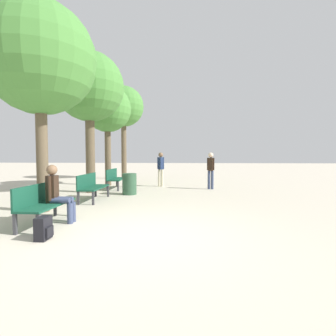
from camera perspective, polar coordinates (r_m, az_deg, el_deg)
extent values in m
plane|color=beige|center=(4.99, -7.86, -14.52)|extent=(80.00, 80.00, 0.00)
cube|color=#144733|center=(6.21, -24.73, -7.28)|extent=(0.54, 1.60, 0.04)
cube|color=#144733|center=(6.29, -26.78, -5.08)|extent=(0.04, 1.60, 0.42)
cube|color=#38383D|center=(5.50, -26.39, -10.97)|extent=(0.06, 0.06, 0.40)
cube|color=#38383D|center=(6.82, -19.96, -8.16)|extent=(0.06, 0.06, 0.40)
cube|color=#38383D|center=(5.74, -30.34, -10.51)|extent=(0.06, 0.06, 0.40)
cube|color=#38383D|center=(7.01, -23.36, -7.93)|extent=(0.06, 0.06, 0.40)
cube|color=#144733|center=(8.84, -15.74, -4.12)|extent=(0.54, 1.60, 0.04)
cube|color=#144733|center=(8.90, -17.28, -2.61)|extent=(0.04, 1.60, 0.42)
cube|color=#38383D|center=(8.09, -15.99, -6.35)|extent=(0.06, 0.06, 0.40)
cube|color=#38383D|center=(9.51, -12.92, -4.92)|extent=(0.06, 0.06, 0.40)
cube|color=#38383D|center=(8.25, -18.95, -6.22)|extent=(0.06, 0.06, 0.40)
cube|color=#38383D|center=(9.65, -15.49, -4.84)|extent=(0.06, 0.06, 0.40)
cube|color=#144733|center=(11.60, -10.97, -2.38)|extent=(0.54, 1.60, 0.04)
cube|color=#144733|center=(11.65, -12.17, -1.24)|extent=(0.04, 1.60, 0.42)
cube|color=#38383D|center=(10.84, -10.82, -3.93)|extent=(0.06, 0.06, 0.40)
cube|color=#38383D|center=(12.30, -9.06, -3.09)|extent=(0.06, 0.06, 0.40)
cube|color=#38383D|center=(10.96, -13.10, -3.88)|extent=(0.06, 0.06, 0.40)
cube|color=#38383D|center=(12.41, -11.09, -3.06)|extent=(0.06, 0.06, 0.40)
cylinder|color=brown|center=(7.53, -25.73, 3.31)|extent=(0.29, 0.29, 3.16)
sphere|color=#478438|center=(7.92, -26.15, 20.60)|extent=(2.82, 2.82, 2.82)
cylinder|color=brown|center=(10.70, -16.57, 3.90)|extent=(0.35, 0.35, 3.38)
sphere|color=#478438|center=(11.01, -16.76, 16.60)|extent=(2.67, 2.67, 2.67)
cylinder|color=brown|center=(12.93, -12.95, 3.08)|extent=(0.29, 0.29, 3.07)
sphere|color=#478438|center=(13.11, -13.06, 12.52)|extent=(2.25, 2.25, 2.25)
cylinder|color=brown|center=(16.16, -9.58, 4.24)|extent=(0.31, 0.31, 3.71)
sphere|color=#478438|center=(16.41, -9.66, 13.09)|extent=(2.43, 2.43, 2.43)
cylinder|color=#384260|center=(6.16, -22.41, -6.54)|extent=(0.42, 0.12, 0.12)
cylinder|color=#384260|center=(6.13, -20.56, -9.24)|extent=(0.12, 0.12, 0.44)
cylinder|color=#384260|center=(6.29, -21.81, -6.33)|extent=(0.42, 0.12, 0.12)
cylinder|color=#384260|center=(6.26, -19.99, -8.97)|extent=(0.12, 0.12, 0.44)
cube|color=black|center=(6.29, -23.88, -4.20)|extent=(0.19, 0.23, 0.60)
cylinder|color=black|center=(6.17, -24.43, -4.06)|extent=(0.09, 0.09, 0.54)
cylinder|color=black|center=(6.40, -23.37, -3.80)|extent=(0.09, 0.09, 0.54)
sphere|color=brown|center=(6.25, -23.97, -0.39)|extent=(0.23, 0.23, 0.23)
cube|color=black|center=(5.20, -25.53, -11.75)|extent=(0.19, 0.31, 0.40)
cube|color=black|center=(5.16, -24.39, -12.53)|extent=(0.04, 0.22, 0.18)
cylinder|color=beige|center=(12.22, -1.92, -2.16)|extent=(0.12, 0.12, 0.80)
cylinder|color=beige|center=(12.21, -1.26, -2.17)|extent=(0.12, 0.12, 0.80)
cube|color=navy|center=(12.17, -1.60, 1.03)|extent=(0.28, 0.28, 0.56)
cylinder|color=navy|center=(12.18, -2.16, 1.10)|extent=(0.08, 0.08, 0.54)
cylinder|color=navy|center=(12.16, -1.04, 1.09)|extent=(0.08, 0.08, 0.54)
sphere|color=brown|center=(12.16, -1.60, 2.89)|extent=(0.22, 0.22, 0.22)
cylinder|color=#384260|center=(11.39, 8.90, -2.59)|extent=(0.12, 0.12, 0.79)
cylinder|color=#384260|center=(11.41, 9.61, -2.59)|extent=(0.12, 0.12, 0.79)
cube|color=black|center=(11.35, 9.28, 0.80)|extent=(0.23, 0.26, 0.56)
cylinder|color=black|center=(11.34, 8.69, 0.88)|extent=(0.08, 0.08, 0.53)
cylinder|color=black|center=(11.37, 9.88, 0.87)|extent=(0.08, 0.08, 0.53)
sphere|color=beige|center=(11.35, 9.30, 2.78)|extent=(0.21, 0.21, 0.21)
cylinder|color=#2D5138|center=(9.88, -8.39, -3.45)|extent=(0.53, 0.53, 0.79)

